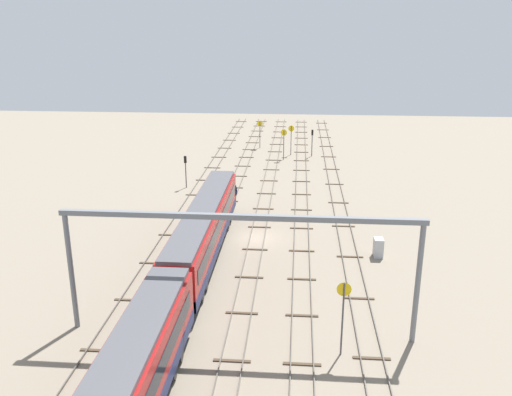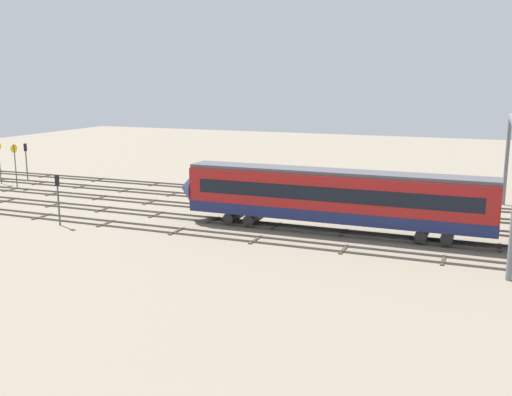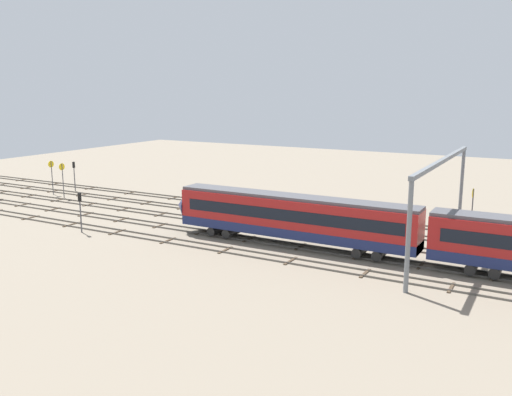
% 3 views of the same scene
% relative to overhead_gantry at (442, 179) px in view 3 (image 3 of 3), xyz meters
% --- Properties ---
extents(ground_plane, '(157.72, 157.72, 0.00)m').
position_rel_overhead_gantry_xyz_m(ground_plane, '(17.43, 0.21, -6.84)').
color(ground_plane, gray).
extents(track_near_foreground, '(141.72, 2.40, 0.16)m').
position_rel_overhead_gantry_xyz_m(track_near_foreground, '(17.43, -8.66, -6.77)').
color(track_near_foreground, '#59544C').
rests_on(track_near_foreground, ground).
extents(track_second_near, '(141.72, 2.40, 0.16)m').
position_rel_overhead_gantry_xyz_m(track_second_near, '(17.43, -4.22, -6.78)').
color(track_second_near, '#59544C').
rests_on(track_second_near, ground).
extents(track_middle, '(141.72, 2.40, 0.16)m').
position_rel_overhead_gantry_xyz_m(track_middle, '(17.43, 0.21, -6.78)').
color(track_middle, '#59544C').
rests_on(track_middle, ground).
extents(track_with_train, '(141.72, 2.40, 0.16)m').
position_rel_overhead_gantry_xyz_m(track_with_train, '(17.43, 4.64, -6.78)').
color(track_with_train, '#59544C').
rests_on(track_with_train, ground).
extents(track_far_background, '(141.72, 2.40, 0.16)m').
position_rel_overhead_gantry_xyz_m(track_far_background, '(17.43, 9.07, -6.77)').
color(track_far_background, '#59544C').
rests_on(track_far_background, ground).
extents(overhead_gantry, '(0.40, 23.82, 8.75)m').
position_rel_overhead_gantry_xyz_m(overhead_gantry, '(0.00, 0.00, 0.00)').
color(overhead_gantry, slate).
rests_on(overhead_gantry, ground).
extents(speed_sign_near_foreground, '(0.14, 0.96, 4.84)m').
position_rel_overhead_gantry_xyz_m(speed_sign_near_foreground, '(54.01, -2.49, -3.65)').
color(speed_sign_near_foreground, '#4C4C51').
rests_on(speed_sign_near_foreground, ground).
extents(speed_sign_far_trackside, '(0.14, 0.92, 5.10)m').
position_rel_overhead_gantry_xyz_m(speed_sign_far_trackside, '(-1.87, -6.71, -3.53)').
color(speed_sign_far_trackside, '#4C4C51').
rests_on(speed_sign_far_trackside, ground).
extents(speed_sign_distant_end, '(0.14, 0.96, 4.83)m').
position_rel_overhead_gantry_xyz_m(speed_sign_distant_end, '(50.58, -1.40, -3.66)').
color(speed_sign_distant_end, '#4C4C51').
rests_on(speed_sign_distant_end, ground).
extents(signal_light_trackside_approach, '(0.31, 0.32, 4.35)m').
position_rel_overhead_gantry_xyz_m(signal_light_trackside_approach, '(53.28, -5.90, -3.98)').
color(signal_light_trackside_approach, '#4C4C51').
rests_on(signal_light_trackside_approach, ground).
extents(signal_light_trackside_departure, '(0.31, 0.32, 4.23)m').
position_rel_overhead_gantry_xyz_m(signal_light_trackside_departure, '(34.19, 10.88, -4.06)').
color(signal_light_trackside_departure, '#4C4C51').
rests_on(signal_light_trackside_departure, ground).
extents(relay_cabinet, '(1.12, 0.84, 1.76)m').
position_rel_overhead_gantry_xyz_m(relay_cabinet, '(13.87, -11.22, -5.96)').
color(relay_cabinet, '#B2B7BC').
rests_on(relay_cabinet, ground).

